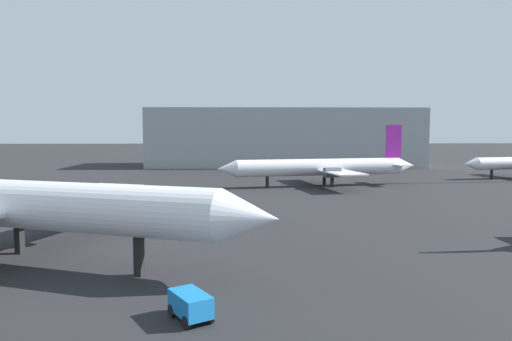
% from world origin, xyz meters
% --- Properties ---
extents(airplane_at_gate, '(35.83, 29.86, 10.28)m').
position_xyz_m(airplane_at_gate, '(-11.93, 25.36, 3.98)').
color(airplane_at_gate, white).
rests_on(airplane_at_gate, ground_plane).
extents(airplane_far_left, '(32.59, 20.15, 9.68)m').
position_xyz_m(airplane_far_left, '(16.52, 67.75, 3.03)').
color(airplane_far_left, white).
rests_on(airplane_far_left, ground_plane).
extents(baggage_cart, '(2.35, 2.73, 1.30)m').
position_xyz_m(baggage_cart, '(1.31, 15.13, 0.76)').
color(baggage_cart, '#1972BF').
rests_on(baggage_cart, ground_plane).
extents(terminal_building, '(65.31, 21.44, 13.96)m').
position_xyz_m(terminal_building, '(14.22, 112.02, 6.98)').
color(terminal_building, '#999EA3').
rests_on(terminal_building, ground_plane).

